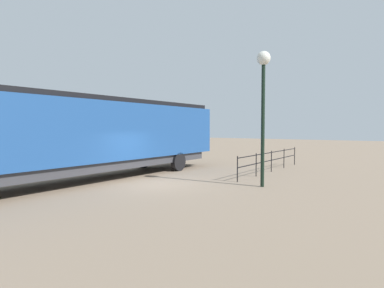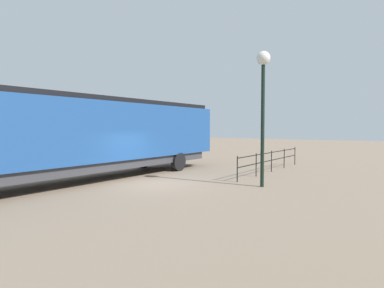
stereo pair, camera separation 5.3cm
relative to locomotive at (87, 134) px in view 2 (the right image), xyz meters
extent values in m
plane|color=#84705B|center=(3.30, 1.18, -2.29)|extent=(120.00, 120.00, 0.00)
cube|color=navy|center=(0.00, -0.53, 0.12)|extent=(3.14, 18.63, 2.83)
cube|color=black|center=(0.00, 7.60, -0.30)|extent=(3.01, 2.36, 1.98)
cube|color=black|center=(0.00, -0.53, 1.65)|extent=(2.82, 17.89, 0.24)
cube|color=#38383D|center=(0.00, -0.53, -1.52)|extent=(2.82, 17.14, 0.45)
cylinder|color=black|center=(-1.42, 5.43, -1.74)|extent=(0.30, 1.10, 1.10)
cylinder|color=black|center=(1.42, 5.43, -1.74)|extent=(0.30, 1.10, 1.10)
cylinder|color=black|center=(7.62, 3.30, 0.41)|extent=(0.16, 0.16, 5.41)
sphere|color=silver|center=(7.62, 3.30, 3.29)|extent=(0.60, 0.60, 0.60)
cube|color=black|center=(6.16, 8.20, -1.16)|extent=(0.04, 8.80, 0.04)
cube|color=black|center=(6.16, 8.20, -1.61)|extent=(0.04, 8.80, 0.04)
cylinder|color=black|center=(6.16, 3.81, -1.68)|extent=(0.05, 0.05, 1.24)
cylinder|color=black|center=(6.16, 6.00, -1.68)|extent=(0.05, 0.05, 1.24)
cylinder|color=black|center=(6.16, 8.20, -1.68)|extent=(0.05, 0.05, 1.24)
cylinder|color=black|center=(6.16, 10.40, -1.68)|extent=(0.05, 0.05, 1.24)
cylinder|color=black|center=(6.16, 12.60, -1.68)|extent=(0.05, 0.05, 1.24)
camera|label=1|loc=(13.20, -10.26, 0.31)|focal=30.82mm
camera|label=2|loc=(13.24, -10.23, 0.31)|focal=30.82mm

